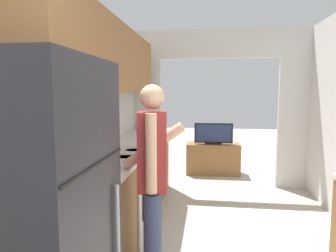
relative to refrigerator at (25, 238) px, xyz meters
The scene contains 8 objects.
wall_left 1.51m from the refrigerator, 103.40° to the left, with size 0.38×6.65×2.50m.
wall_far_with_doorway 3.82m from the refrigerator, 74.31° to the left, with size 3.16×0.06×2.50m.
counter_left 2.04m from the refrigerator, 91.79° to the left, with size 0.62×3.10×0.91m.
refrigerator is the anchor object (origin of this frame).
range_oven 1.69m from the refrigerator, 91.90° to the left, with size 0.66×0.76×1.05m.
person 1.01m from the refrigerator, 63.99° to the left, with size 0.51×0.40×1.58m.
tv_cabinet 4.45m from the refrigerator, 77.34° to the left, with size 0.98×0.42×0.57m.
television 4.37m from the refrigerator, 77.22° to the left, with size 0.70×0.16×0.39m.
Camera 1 is at (-0.18, -0.59, 1.52)m, focal length 32.00 mm.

